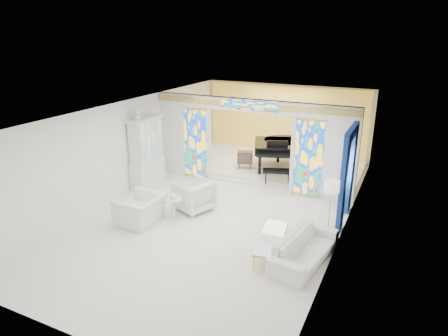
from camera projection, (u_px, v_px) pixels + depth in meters
The scene contains 24 objects.
floor at pixel (224, 207), 12.12m from camera, with size 12.00×12.00×0.00m, color silver.
ceiling at pixel (224, 110), 11.13m from camera, with size 7.00×12.00×0.02m, color white.
wall_back at pixel (286, 121), 16.74m from camera, with size 7.00×0.02×3.00m, color silver.
wall_front at pixel (66, 264), 6.51m from camera, with size 7.00×0.02×3.00m, color silver.
wall_left at pixel (128, 146), 13.05m from camera, with size 0.02×12.00×3.00m, color silver.
wall_right at pixel (348, 179), 10.20m from camera, with size 0.02×12.00×3.00m, color silver.
partition_wall at pixel (250, 139), 13.27m from camera, with size 7.00×0.22×3.00m.
stained_glass_left at pixel (196, 143), 14.13m from camera, with size 0.90×0.04×2.40m, color gold.
stained_glass_right at pixel (309, 158), 12.47m from camera, with size 0.90×0.04×2.40m, color gold.
stained_glass_transom at pixel (250, 105), 12.80m from camera, with size 2.00×0.04×0.34m, color gold.
alcove_platform at pixel (269, 165), 15.58m from camera, with size 6.80×3.80×0.18m, color silver.
gold_curtain_back at pixel (285, 121), 16.63m from camera, with size 6.70×0.10×2.90m, color #F2D254.
chandelier at pixel (276, 104), 14.61m from camera, with size 0.48×0.48×0.30m, color gold.
blue_drapes at pixel (348, 168), 10.81m from camera, with size 0.14×1.85×2.65m.
china_cabinet at pixel (146, 152), 13.55m from camera, with size 0.56×1.46×2.72m.
armchair_left at pixel (141, 210), 11.02m from camera, with size 1.23×1.07×0.80m, color white.
armchair_right at pixel (194, 195), 11.83m from camera, with size 0.98×1.01×0.92m, color silver.
sofa at pixel (305, 248), 9.23m from camera, with size 2.22×0.87×0.65m, color white.
side_table at pixel (173, 206), 11.22m from camera, with size 0.53×0.53×0.65m.
vase at pixel (173, 195), 11.11m from camera, with size 0.20×0.20×0.21m, color silver.
coffee_table at pixel (271, 238), 9.57m from camera, with size 0.85×1.92×0.41m.
floor_lamp at pixel (332, 189), 10.00m from camera, with size 0.43×0.43×1.56m.
grand_piano at pixel (280, 146), 14.90m from camera, with size 2.23×3.39×1.21m.
tv_console at pixel (245, 157), 14.88m from camera, with size 0.65×0.54×0.65m.
Camera 1 is at (4.76, -9.97, 5.12)m, focal length 32.00 mm.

